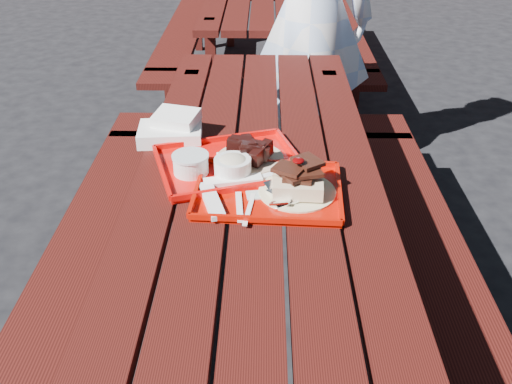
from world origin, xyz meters
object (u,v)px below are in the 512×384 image
far_tray (228,162)px  person (311,17)px  picnic_table_far (263,10)px  near_tray (268,181)px  picnic_table_near (257,238)px

far_tray → person: bearing=76.0°
far_tray → person: (0.34, 1.36, 0.09)m
picnic_table_far → far_tray: (-0.09, -2.70, 0.21)m
near_tray → person: person is taller
picnic_table_near → person: bearing=80.3°
near_tray → far_tray: 0.18m
picnic_table_far → far_tray: bearing=-91.9°
picnic_table_far → near_tray: near_tray is taller
near_tray → far_tray: size_ratio=0.85×
far_tray → picnic_table_near: bearing=-48.0°
picnic_table_far → person: (0.25, -1.34, 0.30)m
picnic_table_far → far_tray: size_ratio=4.74×
picnic_table_far → far_tray: far_tray is taller
picnic_table_near → far_tray: bearing=132.0°
picnic_table_far → near_tray: (0.03, -2.83, 0.22)m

